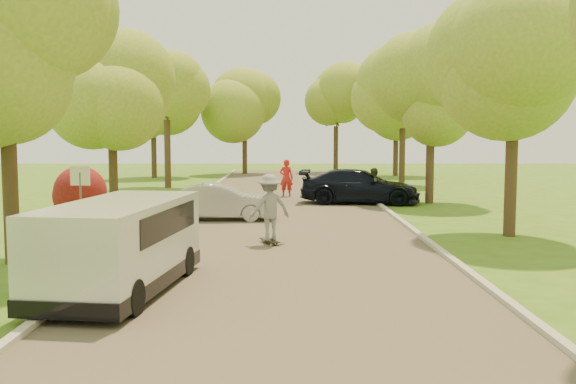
{
  "coord_description": "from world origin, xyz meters",
  "views": [
    {
      "loc": [
        0.01,
        -14.15,
        3.13
      ],
      "look_at": [
        0.11,
        5.44,
        1.3
      ],
      "focal_mm": 40.0,
      "sensor_mm": 36.0,
      "label": 1
    }
  ],
  "objects_px": {
    "silver_sedan": "(220,202)",
    "longboard": "(270,241)",
    "person_olive": "(373,187)",
    "minivan": "(121,244)",
    "street_sign": "(80,188)",
    "person_striped": "(286,178)",
    "dark_sedan": "(360,186)",
    "skateboarder": "(269,207)"
  },
  "relations": [
    {
      "from": "street_sign",
      "to": "minivan",
      "type": "distance_m",
      "value": 6.36
    },
    {
      "from": "person_striped",
      "to": "person_olive",
      "type": "height_order",
      "value": "person_striped"
    },
    {
      "from": "longboard",
      "to": "person_olive",
      "type": "bearing_deg",
      "value": -137.16
    },
    {
      "from": "longboard",
      "to": "street_sign",
      "type": "bearing_deg",
      "value": -27.82
    },
    {
      "from": "person_striped",
      "to": "person_olive",
      "type": "bearing_deg",
      "value": 144.12
    },
    {
      "from": "minivan",
      "to": "longboard",
      "type": "distance_m",
      "value": 6.09
    },
    {
      "from": "silver_sedan",
      "to": "person_striped",
      "type": "xyz_separation_m",
      "value": [
        2.38,
        8.35,
        0.26
      ]
    },
    {
      "from": "silver_sedan",
      "to": "longboard",
      "type": "height_order",
      "value": "silver_sedan"
    },
    {
      "from": "minivan",
      "to": "person_striped",
      "type": "xyz_separation_m",
      "value": [
        3.28,
        18.72,
        -0.03
      ]
    },
    {
      "from": "minivan",
      "to": "person_olive",
      "type": "relative_size",
      "value": 3.12
    },
    {
      "from": "minivan",
      "to": "skateboarder",
      "type": "distance_m",
      "value": 6.03
    },
    {
      "from": "dark_sedan",
      "to": "skateboarder",
      "type": "distance_m",
      "value": 10.91
    },
    {
      "from": "minivan",
      "to": "silver_sedan",
      "type": "distance_m",
      "value": 10.41
    },
    {
      "from": "person_olive",
      "to": "silver_sedan",
      "type": "bearing_deg",
      "value": -5.78
    },
    {
      "from": "skateboarder",
      "to": "longboard",
      "type": "bearing_deg",
      "value": 73.67
    },
    {
      "from": "skateboarder",
      "to": "person_striped",
      "type": "relative_size",
      "value": 1.01
    },
    {
      "from": "dark_sedan",
      "to": "skateboarder",
      "type": "relative_size",
      "value": 2.82
    },
    {
      "from": "silver_sedan",
      "to": "person_olive",
      "type": "xyz_separation_m",
      "value": [
        6.1,
        4.6,
        0.15
      ]
    },
    {
      "from": "longboard",
      "to": "person_olive",
      "type": "height_order",
      "value": "person_olive"
    },
    {
      "from": "minivan",
      "to": "skateboarder",
      "type": "xyz_separation_m",
      "value": [
        2.78,
        5.36,
        0.1
      ]
    },
    {
      "from": "longboard",
      "to": "skateboarder",
      "type": "bearing_deg",
      "value": -106.33
    },
    {
      "from": "street_sign",
      "to": "person_striped",
      "type": "bearing_deg",
      "value": 65.56
    },
    {
      "from": "skateboarder",
      "to": "minivan",
      "type": "bearing_deg",
      "value": 39.16
    },
    {
      "from": "dark_sedan",
      "to": "longboard",
      "type": "xyz_separation_m",
      "value": [
        -3.72,
        -10.25,
        -0.65
      ]
    },
    {
      "from": "longboard",
      "to": "person_striped",
      "type": "distance_m",
      "value": 13.39
    },
    {
      "from": "minivan",
      "to": "dark_sedan",
      "type": "xyz_separation_m",
      "value": [
        6.49,
        15.61,
        -0.19
      ]
    },
    {
      "from": "street_sign",
      "to": "longboard",
      "type": "relative_size",
      "value": 2.23
    },
    {
      "from": "minivan",
      "to": "person_olive",
      "type": "xyz_separation_m",
      "value": [
        6.99,
        14.97,
        -0.14
      ]
    },
    {
      "from": "street_sign",
      "to": "skateboarder",
      "type": "xyz_separation_m",
      "value": [
        5.38,
        -0.41,
        -0.52
      ]
    },
    {
      "from": "longboard",
      "to": "person_olive",
      "type": "distance_m",
      "value": 10.52
    },
    {
      "from": "person_olive",
      "to": "dark_sedan",
      "type": "bearing_deg",
      "value": -95.05
    },
    {
      "from": "longboard",
      "to": "person_olive",
      "type": "xyz_separation_m",
      "value": [
        4.22,
        9.61,
        0.7
      ]
    },
    {
      "from": "street_sign",
      "to": "minivan",
      "type": "bearing_deg",
      "value": -65.69
    },
    {
      "from": "street_sign",
      "to": "longboard",
      "type": "xyz_separation_m",
      "value": [
        5.38,
        -0.41,
        -1.46
      ]
    },
    {
      "from": "skateboarder",
      "to": "silver_sedan",
      "type": "bearing_deg",
      "value": -92.85
    },
    {
      "from": "minivan",
      "to": "dark_sedan",
      "type": "distance_m",
      "value": 16.91
    },
    {
      "from": "person_striped",
      "to": "silver_sedan",
      "type": "bearing_deg",
      "value": 83.46
    },
    {
      "from": "skateboarder",
      "to": "person_striped",
      "type": "height_order",
      "value": "skateboarder"
    },
    {
      "from": "street_sign",
      "to": "silver_sedan",
      "type": "relative_size",
      "value": 0.55
    },
    {
      "from": "minivan",
      "to": "longboard",
      "type": "relative_size",
      "value": 5.14
    },
    {
      "from": "silver_sedan",
      "to": "longboard",
      "type": "bearing_deg",
      "value": -159.19
    },
    {
      "from": "minivan",
      "to": "dark_sedan",
      "type": "relative_size",
      "value": 0.96
    }
  ]
}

